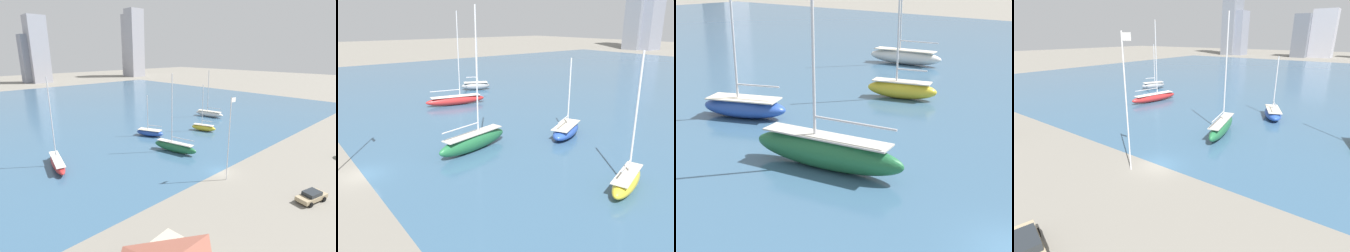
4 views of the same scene
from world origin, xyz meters
The scene contains 8 objects.
ground_plane centered at (0.00, 0.00, 0.00)m, with size 500.00×500.00×0.00m, color gray.
harbor_water centered at (0.00, 70.00, 0.00)m, with size 180.00×140.00×0.00m.
flag_pole centered at (-1.67, -2.45, 7.36)m, with size 1.24×0.14×13.72m.
sailboat_blue centered at (4.25, 24.46, 0.90)m, with size 5.35×7.62×10.18m.
sailboat_red centered at (-19.98, 21.43, 0.97)m, with size 4.15×11.07×16.26m.
sailboat_gray centered at (-29.64, 31.75, 0.97)m, with size 4.60×6.66×11.20m.
sailboat_green centered at (1.00, 12.30, 1.19)m, with size 3.93×10.31×16.23m.
parked_sedan_tan centered at (1.55, -14.38, 0.79)m, with size 5.06×3.01×1.51m.
Camera 4 is at (17.12, -19.00, 13.30)m, focal length 28.00 mm.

